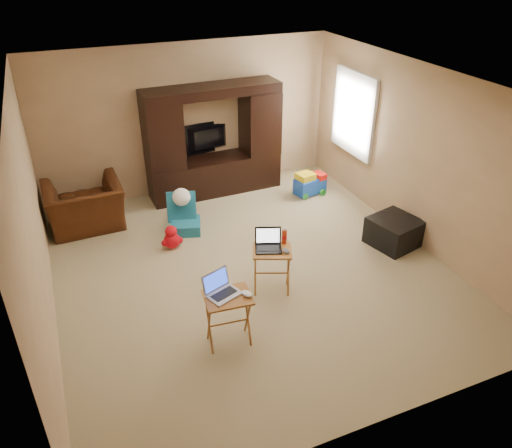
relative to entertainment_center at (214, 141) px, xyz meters
name	(u,v)px	position (x,y,z in m)	size (l,w,h in m)	color
floor	(250,268)	(-0.33, -2.44, -0.93)	(5.50, 5.50, 0.00)	tan
ceiling	(249,83)	(-0.33, -2.44, 1.57)	(5.50, 5.50, 0.00)	silver
wall_back	(188,119)	(-0.33, 0.31, 0.32)	(5.00, 5.00, 0.00)	tan
wall_front	(380,324)	(-0.33, -5.19, 0.32)	(5.00, 5.00, 0.00)	tan
wall_left	(32,224)	(-2.83, -2.44, 0.32)	(5.50, 5.50, 0.00)	tan
wall_right	(415,155)	(2.17, -2.44, 0.32)	(5.50, 5.50, 0.00)	tan
window_pane	(355,113)	(2.15, -0.89, 0.47)	(1.20, 1.20, 0.00)	white
window_frame	(354,113)	(2.13, -0.89, 0.47)	(0.06, 1.14, 1.34)	white
entertainment_center	(214,141)	(0.00, 0.00, 0.00)	(2.27, 0.57, 1.85)	black
television	(210,139)	(0.00, 0.22, -0.04)	(0.94, 0.12, 0.54)	black
recliner	(85,206)	(-2.22, -0.44, -0.57)	(1.10, 0.96, 0.72)	#4A240F
child_rocker	(185,214)	(-0.86, -1.14, -0.64)	(0.44, 0.50, 0.58)	#176280
plush_toy	(171,237)	(-1.17, -1.52, -0.75)	(0.32, 0.27, 0.36)	red
push_toy	(310,183)	(1.48, -0.74, -0.72)	(0.55, 0.39, 0.41)	blue
ottoman	(394,232)	(1.83, -2.66, -0.73)	(0.63, 0.63, 0.40)	black
tray_table_left	(229,320)	(-1.08, -3.66, -0.61)	(0.49, 0.39, 0.64)	#AD6F2A
tray_table_right	(272,270)	(-0.26, -2.99, -0.62)	(0.47, 0.37, 0.61)	#AB6529
laptop_left	(224,286)	(-1.11, -3.63, -0.17)	(0.33, 0.28, 0.24)	#B4B5B9
laptop_right	(269,241)	(-0.30, -2.97, -0.20)	(0.32, 0.26, 0.24)	black
mouse_left	(247,294)	(-0.89, -3.73, -0.26)	(0.08, 0.13, 0.05)	white
mouse_right	(286,251)	(-0.13, -3.11, -0.29)	(0.08, 0.12, 0.05)	#45454B
water_bottle	(284,237)	(-0.06, -2.91, -0.22)	(0.06, 0.06, 0.19)	#BA290B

